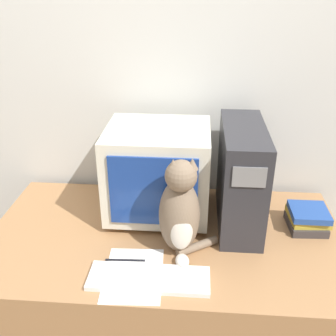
# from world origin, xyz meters

# --- Properties ---
(wall_back) EXTENTS (7.00, 0.05, 2.50)m
(wall_back) POSITION_xyz_m (0.00, 0.88, 1.25)
(wall_back) COLOR silver
(wall_back) RESTS_ON ground_plane
(desk) EXTENTS (1.50, 0.82, 0.76)m
(desk) POSITION_xyz_m (0.00, 0.41, 0.38)
(desk) COLOR #9E7047
(desk) RESTS_ON ground_plane
(crt_monitor) EXTENTS (0.44, 0.39, 0.41)m
(crt_monitor) POSITION_xyz_m (-0.05, 0.58, 0.97)
(crt_monitor) COLOR beige
(crt_monitor) RESTS_ON desk
(computer_tower) EXTENTS (0.17, 0.48, 0.44)m
(computer_tower) POSITION_xyz_m (0.31, 0.55, 0.98)
(computer_tower) COLOR #28282D
(computer_tower) RESTS_ON desk
(keyboard) EXTENTS (0.44, 0.14, 0.02)m
(keyboard) POSITION_xyz_m (-0.04, 0.13, 0.77)
(keyboard) COLOR silver
(keyboard) RESTS_ON desk
(cat) EXTENTS (0.25, 0.24, 0.41)m
(cat) POSITION_xyz_m (0.06, 0.31, 0.94)
(cat) COLOR #7A6651
(cat) RESTS_ON desk
(book_stack) EXTENTS (0.17, 0.18, 0.09)m
(book_stack) POSITION_xyz_m (0.61, 0.51, 0.80)
(book_stack) COLOR #383333
(book_stack) RESTS_ON desk
(pen) EXTENTS (0.15, 0.02, 0.01)m
(pen) POSITION_xyz_m (-0.14, 0.23, 0.76)
(pen) COLOR black
(pen) RESTS_ON desk
(paper_sheet) EXTENTS (0.22, 0.31, 0.00)m
(paper_sheet) POSITION_xyz_m (-0.10, 0.15, 0.76)
(paper_sheet) COLOR white
(paper_sheet) RESTS_ON desk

